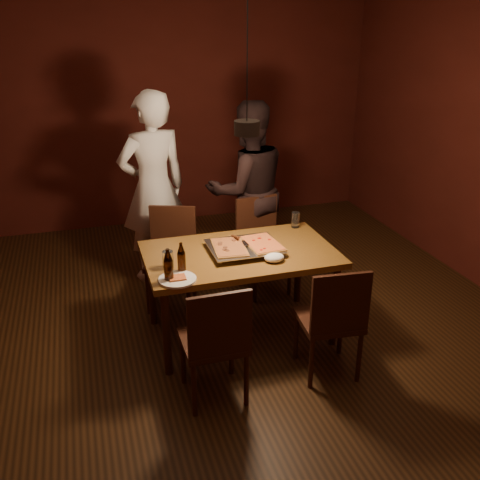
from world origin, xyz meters
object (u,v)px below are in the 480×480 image
object	(u,v)px
beer_bottle_b	(181,258)
pendant_lamp	(247,126)
chair_far_left	(172,247)
chair_near_left	(216,335)
diner_white	(153,189)
chair_near_right	(334,313)
chair_far_right	(261,236)
plate_slice	(177,279)
diner_dark	(248,190)
dining_table	(240,260)
pizza_tray	(244,249)
beer_bottle_a	(168,265)

from	to	relation	value
beer_bottle_b	pendant_lamp	world-z (taller)	pendant_lamp
chair_far_left	chair_near_left	distance (m)	1.50
beer_bottle_b	diner_white	bearing A→B (deg)	89.03
chair_near_right	chair_far_right	bearing A→B (deg)	96.19
plate_slice	diner_dark	world-z (taller)	diner_dark
dining_table	pizza_tray	distance (m)	0.10
dining_table	pendant_lamp	distance (m)	1.09
plate_slice	chair_far_right	bearing A→B (deg)	47.51
plate_slice	dining_table	bearing A→B (deg)	31.21
beer_bottle_a	plate_slice	size ratio (longest dim) A/B	0.92
chair_near_right	diner_dark	distance (m)	1.91
pizza_tray	diner_dark	world-z (taller)	diner_dark
pizza_tray	pendant_lamp	size ratio (longest dim) A/B	0.50
chair_far_left	diner_dark	size ratio (longest dim) A/B	0.31
beer_bottle_a	pendant_lamp	size ratio (longest dim) A/B	0.23
chair_near_left	beer_bottle_b	bearing A→B (deg)	100.22
plate_slice	pendant_lamp	xyz separation A→B (m)	(0.57, 0.21, 1.00)
chair_near_left	beer_bottle_a	xyz separation A→B (m)	(-0.22, 0.44, 0.34)
beer_bottle_a	beer_bottle_b	world-z (taller)	beer_bottle_a
chair_far_right	plate_slice	world-z (taller)	chair_far_right
pizza_tray	plate_slice	world-z (taller)	pizza_tray
pendant_lamp	dining_table	bearing A→B (deg)	93.26
beer_bottle_a	diner_dark	bearing A→B (deg)	54.37
chair_far_left	beer_bottle_a	world-z (taller)	beer_bottle_a
diner_dark	chair_near_left	bearing A→B (deg)	62.68
diner_white	chair_far_left	bearing A→B (deg)	81.94
chair_near_left	beer_bottle_b	world-z (taller)	beer_bottle_b
chair_near_right	beer_bottle_b	bearing A→B (deg)	156.35
diner_white	pendant_lamp	bearing A→B (deg)	94.95
chair_near_right	beer_bottle_a	size ratio (longest dim) A/B	1.96
chair_near_right	plate_slice	size ratio (longest dim) A/B	1.81
chair_far_right	beer_bottle_a	world-z (taller)	beer_bottle_a
chair_near_right	beer_bottle_a	xyz separation A→B (m)	(-1.08, 0.41, 0.34)
beer_bottle_a	chair_far_right	bearing A→B (deg)	45.80
chair_near_left	diner_dark	bearing A→B (deg)	65.95
chair_far_right	chair_far_left	bearing A→B (deg)	-4.98
dining_table	diner_dark	bearing A→B (deg)	69.27
chair_near_left	beer_bottle_a	distance (m)	0.59
chair_near_right	pizza_tray	world-z (taller)	chair_near_right
dining_table	chair_near_left	bearing A→B (deg)	-117.41
pizza_tray	beer_bottle_a	distance (m)	0.74
beer_bottle_a	plate_slice	xyz separation A→B (m)	(0.06, -0.00, -0.11)
beer_bottle_b	diner_dark	bearing A→B (deg)	55.19
pizza_tray	beer_bottle_a	size ratio (longest dim) A/B	2.22
beer_bottle_b	beer_bottle_a	bearing A→B (deg)	-133.70
pizza_tray	chair_near_left	bearing A→B (deg)	-120.28
chair_near_left	diner_white	distance (m)	2.09
beer_bottle_a	plate_slice	bearing A→B (deg)	-5.02
chair_near_left	plate_slice	xyz separation A→B (m)	(-0.16, 0.43, 0.22)
chair_near_right	dining_table	bearing A→B (deg)	126.76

